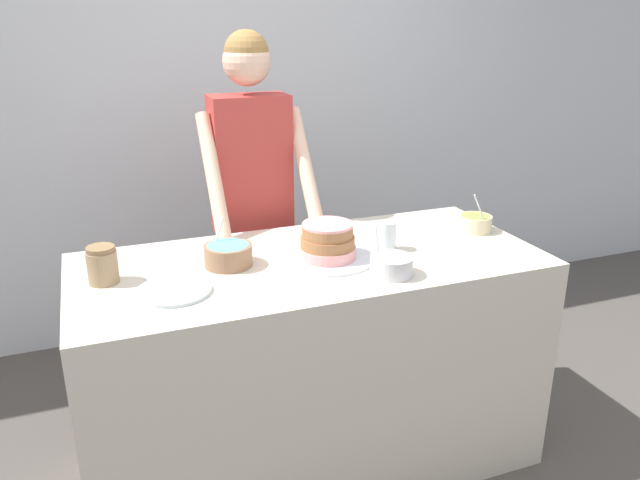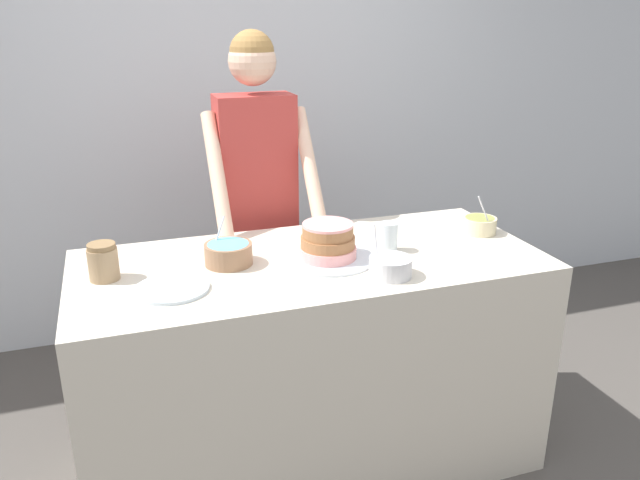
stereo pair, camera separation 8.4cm
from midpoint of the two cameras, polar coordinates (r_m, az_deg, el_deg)
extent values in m
cube|color=silver|center=(3.62, -7.22, 11.94)|extent=(10.00, 0.05, 2.60)
cube|color=beige|center=(2.59, 0.17, -11.15)|extent=(1.78, 0.79, 0.91)
cylinder|color=#2D2D38|center=(3.10, -6.04, -6.56)|extent=(0.10, 0.10, 0.84)
cylinder|color=#2D2D38|center=(3.13, -3.24, -6.18)|extent=(0.10, 0.10, 0.84)
cube|color=#B23833|center=(2.86, -5.04, 6.88)|extent=(0.35, 0.19, 0.63)
cylinder|color=beige|center=(2.66, -8.44, 5.61)|extent=(0.06, 0.39, 0.52)
cylinder|color=beige|center=(2.76, -0.03, 6.34)|extent=(0.06, 0.39, 0.52)
sphere|color=beige|center=(2.80, -5.33, 15.96)|extent=(0.21, 0.21, 0.21)
sphere|color=olive|center=(2.79, -5.36, 16.71)|extent=(0.19, 0.19, 0.19)
cylinder|color=silver|center=(2.38, 1.72, -1.68)|extent=(0.36, 0.36, 0.01)
cylinder|color=pink|center=(2.37, 1.72, -1.10)|extent=(0.22, 0.22, 0.04)
cylinder|color=#9E663D|center=(2.35, 1.73, -0.16)|extent=(0.21, 0.21, 0.04)
cylinder|color=#9E663D|center=(2.34, 1.74, 0.80)|extent=(0.19, 0.19, 0.04)
cylinder|color=pink|center=(2.33, 1.75, 1.40)|extent=(0.19, 0.19, 0.01)
cylinder|color=#936B4C|center=(2.34, -7.35, -1.28)|extent=(0.18, 0.18, 0.08)
cylinder|color=#60B7E0|center=(2.33, -7.39, -0.49)|extent=(0.15, 0.15, 0.01)
cylinder|color=silver|center=(2.37, -8.40, 0.16)|extent=(0.08, 0.05, 0.16)
cylinder|color=silver|center=(2.24, 7.53, -2.46)|extent=(0.15, 0.15, 0.07)
cylinder|color=white|center=(2.23, 7.56, -1.77)|extent=(0.13, 0.13, 0.01)
cylinder|color=silver|center=(2.19, 6.31, -1.08)|extent=(0.01, 0.07, 0.18)
cylinder|color=beige|center=(2.75, 15.21, 1.31)|extent=(0.14, 0.14, 0.07)
cylinder|color=olive|center=(2.75, 15.26, 1.86)|extent=(0.12, 0.12, 0.01)
cylinder|color=silver|center=(2.69, 15.78, 2.18)|extent=(0.09, 0.02, 0.17)
cylinder|color=silver|center=(2.47, 7.28, 0.28)|extent=(0.07, 0.07, 0.12)
cylinder|color=silver|center=(2.17, -12.31, -4.37)|extent=(0.25, 0.25, 0.01)
cylinder|color=#9E7F5B|center=(2.30, -18.21, -2.11)|extent=(0.10, 0.10, 0.12)
cylinder|color=olive|center=(2.27, -18.39, -0.55)|extent=(0.10, 0.10, 0.02)
camera|label=1|loc=(0.04, -88.97, 0.37)|focal=35.00mm
camera|label=2|loc=(0.04, 91.03, -0.37)|focal=35.00mm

